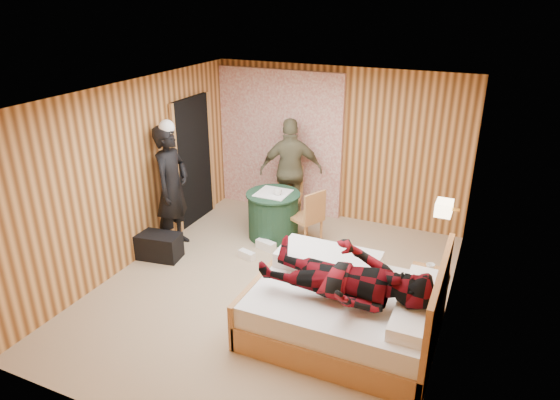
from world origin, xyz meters
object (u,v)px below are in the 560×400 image
at_px(wall_lamp, 444,208).
at_px(chair_near, 310,214).
at_px(chair_far, 289,190).
at_px(man_on_bed, 346,267).
at_px(duffel_bag, 158,246).
at_px(woman_standing, 172,188).
at_px(man_at_table, 291,171).
at_px(round_table, 273,215).
at_px(nightstand, 425,298).
at_px(bed, 347,309).

xyz_separation_m(wall_lamp, chair_near, (-1.92, 0.84, -0.78)).
distance_m(chair_far, chair_near, 0.97).
xyz_separation_m(wall_lamp, man_on_bed, (-0.77, -1.16, -0.33)).
distance_m(duffel_bag, woman_standing, 0.86).
relative_size(chair_far, man_at_table, 0.54).
relative_size(round_table, woman_standing, 0.45).
xyz_separation_m(chair_far, man_at_table, (0.02, 0.04, 0.32)).
relative_size(duffel_bag, man_at_table, 0.38).
distance_m(chair_far, man_at_table, 0.33).
height_order(nightstand, chair_near, chair_near).
bearing_deg(nightstand, round_table, 153.46).
bearing_deg(man_on_bed, nightstand, 47.98).
height_order(bed, chair_far, bed).
xyz_separation_m(nightstand, chair_far, (-2.52, 1.91, 0.24)).
distance_m(chair_near, duffel_bag, 2.25).
bearing_deg(man_on_bed, duffel_bag, 165.66).
relative_size(round_table, chair_near, 0.93).
distance_m(round_table, chair_near, 0.65).
relative_size(chair_far, duffel_bag, 1.42).
distance_m(bed, chair_far, 3.06).
xyz_separation_m(round_table, duffel_bag, (-1.23, -1.29, -0.18)).
bearing_deg(duffel_bag, man_on_bed, -22.98).
bearing_deg(duffel_bag, chair_near, 24.92).
relative_size(woman_standing, man_on_bed, 1.04).
xyz_separation_m(chair_near, man_on_bed, (1.15, -2.00, 0.46)).
xyz_separation_m(nightstand, round_table, (-2.50, 1.25, 0.07)).
height_order(duffel_bag, woman_standing, woman_standing).
relative_size(wall_lamp, chair_far, 0.28).
bearing_deg(wall_lamp, chair_far, 148.71).
bearing_deg(duffel_bag, wall_lamp, -2.69).
bearing_deg(nightstand, chair_near, 147.74).
xyz_separation_m(bed, nightstand, (0.76, 0.58, -0.01)).
distance_m(wall_lamp, man_on_bed, 1.43).
bearing_deg(chair_near, chair_far, -111.83).
xyz_separation_m(wall_lamp, woman_standing, (-3.76, 0.04, -0.38)).
xyz_separation_m(chair_far, chair_near, (0.64, -0.72, -0.02)).
relative_size(bed, chair_far, 2.16).
distance_m(bed, round_table, 2.53).
height_order(woman_standing, man_at_table, woman_standing).
bearing_deg(woman_standing, bed, -113.25).
height_order(duffel_bag, man_at_table, man_at_table).
bearing_deg(round_table, nightstand, -26.54).
bearing_deg(duffel_bag, woman_standing, 79.56).
bearing_deg(man_on_bed, chair_far, 123.37).
height_order(nightstand, woman_standing, woman_standing).
distance_m(duffel_bag, man_on_bed, 3.19).
bearing_deg(chair_far, duffel_bag, -133.43).
bearing_deg(woman_standing, chair_far, -43.33).
height_order(nightstand, chair_far, chair_far).
relative_size(bed, nightstand, 3.30).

